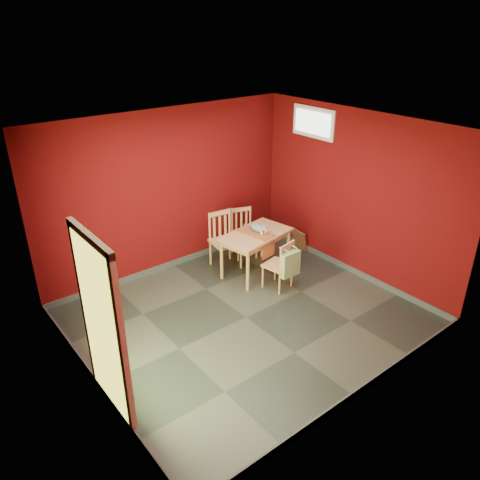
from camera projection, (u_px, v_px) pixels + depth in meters
ground at (246, 317)px, 6.76m from camera, size 4.50×4.50×0.00m
room_shell at (246, 315)px, 6.74m from camera, size 4.50×4.50×4.50m
doorway at (101, 323)px, 4.74m from camera, size 0.06×1.01×2.13m
window at (313, 122)px, 7.69m from camera, size 0.05×0.90×0.50m
outlet_plate at (245, 226)px, 8.93m from camera, size 0.08×0.02×0.12m
dining_table at (256, 238)px, 7.67m from camera, size 1.27×0.87×0.73m
table_runner at (260, 238)px, 7.58m from camera, size 0.40×0.68×0.32m
chair_far_left at (224, 239)px, 7.97m from camera, size 0.51×0.51×0.97m
chair_far_right at (244, 232)px, 8.36m from camera, size 0.52×0.52×0.86m
chair_near at (280, 264)px, 7.32m from camera, size 0.45×0.45×0.82m
tote_bag at (290, 264)px, 7.16m from camera, size 0.34×0.20×0.47m
cat at (258, 226)px, 7.66m from camera, size 0.32×0.42×0.18m
picture_frame at (299, 239)px, 8.70m from camera, size 0.16×0.37×0.36m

